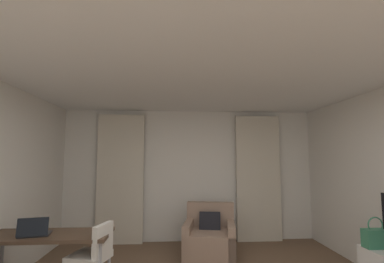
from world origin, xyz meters
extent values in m
cube|color=silver|center=(0.00, 3.03, 1.30)|extent=(5.12, 0.06, 2.60)
cube|color=white|center=(0.00, 0.00, 2.63)|extent=(5.12, 6.12, 0.06)
cube|color=beige|center=(-1.38, 2.90, 1.25)|extent=(0.90, 0.06, 2.50)
cube|color=beige|center=(1.38, 2.90, 1.25)|extent=(0.90, 0.06, 2.50)
cube|color=#997A66|center=(0.27, 2.09, 0.22)|extent=(0.96, 0.93, 0.43)
cube|color=#997A66|center=(0.33, 2.41, 0.64)|extent=(0.84, 0.28, 0.42)
cube|color=#997A66|center=(0.62, 2.02, 0.29)|extent=(0.26, 0.80, 0.57)
cube|color=#997A66|center=(-0.08, 2.15, 0.29)|extent=(0.26, 0.80, 0.57)
cube|color=black|center=(0.29, 2.20, 0.53)|extent=(0.39, 0.26, 0.37)
cube|color=#4C3828|center=(-1.79, 0.85, 0.73)|extent=(1.40, 0.56, 0.04)
cylinder|color=#99999E|center=(-2.45, 1.08, 0.35)|extent=(0.04, 0.04, 0.71)
cylinder|color=#99999E|center=(-1.14, 1.08, 0.35)|extent=(0.04, 0.04, 0.71)
cube|color=silver|center=(-1.31, 0.79, 0.50)|extent=(0.50, 0.50, 0.08)
cube|color=silver|center=(-1.14, 0.74, 0.71)|extent=(0.16, 0.36, 0.34)
cube|color=#2D2D33|center=(-1.93, 0.81, 0.76)|extent=(0.36, 0.28, 0.02)
cube|color=black|center=(-1.91, 0.70, 0.87)|extent=(0.32, 0.12, 0.20)
cube|color=#387F5B|center=(2.12, 0.69, 0.67)|extent=(0.30, 0.14, 0.22)
torus|color=#387F5B|center=(2.12, 0.69, 0.83)|extent=(0.20, 0.02, 0.20)
camera|label=1|loc=(-0.34, -2.54, 1.64)|focal=25.38mm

